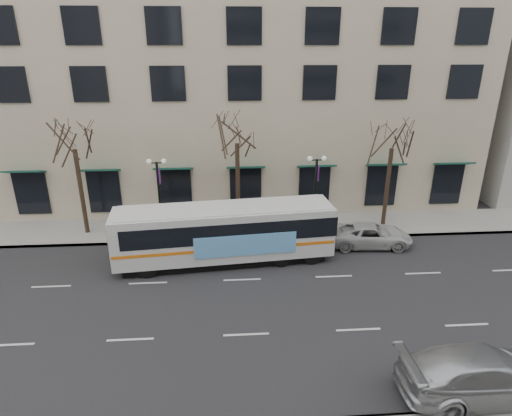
{
  "coord_description": "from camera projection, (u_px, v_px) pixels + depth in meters",
  "views": [
    {
      "loc": [
        -0.61,
        -17.65,
        12.02
      ],
      "look_at": [
        0.77,
        2.63,
        4.0
      ],
      "focal_mm": 30.0,
      "sensor_mm": 36.0,
      "label": 1
    }
  ],
  "objects": [
    {
      "name": "tree_far_right",
      "position": [
        394.0,
        134.0,
        27.27
      ],
      "size": [
        3.6,
        3.6,
        8.06
      ],
      "color": "black",
      "rests_on": "ground"
    },
    {
      "name": "lamp_post_left",
      "position": [
        159.0,
        194.0,
        27.04
      ],
      "size": [
        1.22,
        0.45,
        5.21
      ],
      "color": "black",
      "rests_on": "ground"
    },
    {
      "name": "building_hotel",
      "position": [
        208.0,
        40.0,
        35.78
      ],
      "size": [
        40.0,
        20.0,
        24.0
      ],
      "primitive_type": "cube",
      "color": "#C6B297",
      "rests_on": "ground"
    },
    {
      "name": "lamp_post_right",
      "position": [
        315.0,
        190.0,
        27.68
      ],
      "size": [
        1.22,
        0.45,
        5.21
      ],
      "color": "black",
      "rests_on": "ground"
    },
    {
      "name": "city_bus",
      "position": [
        226.0,
        232.0,
        24.3
      ],
      "size": [
        12.55,
        3.88,
        3.35
      ],
      "rotation": [
        0.0,
        0.0,
        0.1
      ],
      "color": "silver",
      "rests_on": "ground"
    },
    {
      "name": "ground",
      "position": [
        244.0,
        304.0,
        20.83
      ],
      "size": [
        160.0,
        160.0,
        0.0
      ],
      "primitive_type": "plane",
      "color": "black",
      "rests_on": "ground"
    },
    {
      "name": "tree_far_left",
      "position": [
        72.0,
        134.0,
        25.9
      ],
      "size": [
        3.6,
        3.6,
        8.34
      ],
      "color": "black",
      "rests_on": "ground"
    },
    {
      "name": "tree_far_mid",
      "position": [
        237.0,
        128.0,
        26.46
      ],
      "size": [
        3.6,
        3.6,
        8.55
      ],
      "color": "black",
      "rests_on": "ground"
    },
    {
      "name": "white_pickup",
      "position": [
        371.0,
        235.0,
        26.59
      ],
      "size": [
        5.17,
        2.64,
        1.4
      ],
      "primitive_type": "imported",
      "rotation": [
        0.0,
        0.0,
        1.5
      ],
      "color": "#BCBCBC",
      "rests_on": "ground"
    },
    {
      "name": "sidewalk_far",
      "position": [
        311.0,
        226.0,
        29.47
      ],
      "size": [
        80.0,
        4.0,
        0.15
      ],
      "primitive_type": "cube",
      "color": "gray",
      "rests_on": "ground"
    },
    {
      "name": "silver_car",
      "position": [
        484.0,
        374.0,
        15.28
      ],
      "size": [
        6.21,
        2.67,
        1.78
      ],
      "primitive_type": "imported",
      "rotation": [
        0.0,
        0.0,
        1.6
      ],
      "color": "#B3B6BB",
      "rests_on": "ground"
    }
  ]
}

